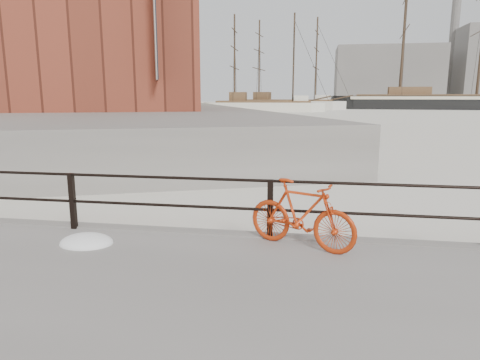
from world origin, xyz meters
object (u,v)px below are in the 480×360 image
at_px(schooner_mid, 286,109).
at_px(schooner_left, 263,111).
at_px(bicycle, 301,214).
at_px(barque_black, 475,109).
at_px(workboat_near, 93,126).
at_px(workboat_far, 98,117).

xyz_separation_m(schooner_mid, schooner_left, (-3.22, -12.91, 0.00)).
height_order(bicycle, barque_black, barque_black).
distance_m(bicycle, barque_black, 93.62).
distance_m(bicycle, schooner_mid, 82.40).
relative_size(workboat_near, workboat_far, 1.00).
xyz_separation_m(schooner_left, workboat_far, (-19.35, -22.83, 0.00)).
height_order(schooner_mid, schooner_left, schooner_mid).
bearing_deg(barque_black, bicycle, -104.31).
xyz_separation_m(bicycle, workboat_near, (-19.34, 29.32, -0.88)).
bearing_deg(workboat_near, schooner_mid, 51.56).
relative_size(schooner_left, workboat_far, 2.05).
relative_size(barque_black, schooner_mid, 2.53).
distance_m(barque_black, schooner_left, 44.95).
distance_m(barque_black, workboat_near, 78.11).
height_order(schooner_left, workboat_far, schooner_left).
distance_m(schooner_mid, schooner_left, 13.31).
distance_m(bicycle, workboat_far, 54.21).
height_order(barque_black, schooner_mid, barque_black).
bearing_deg(schooner_mid, bicycle, -80.11).
bearing_deg(schooner_mid, barque_black, 14.62).
height_order(schooner_left, workboat_near, schooner_left).
bearing_deg(schooner_left, schooner_mid, 73.93).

